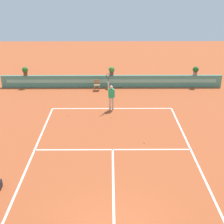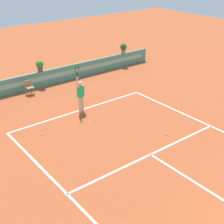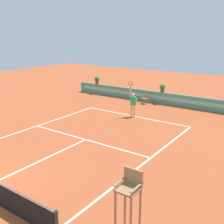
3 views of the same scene
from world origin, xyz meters
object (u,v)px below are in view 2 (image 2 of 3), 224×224
object	(u,v)px
potted_plant_far_right	(123,48)
tennis_ball_mid_court	(167,135)
tennis_player	(81,94)
tennis_ball_near_baseline	(41,135)
tennis_ball_by_sideline	(95,120)
ball_kid_chair	(29,87)
potted_plant_centre	(40,65)

from	to	relation	value
potted_plant_far_right	tennis_ball_mid_court	bearing A→B (deg)	-118.62
tennis_player	tennis_ball_near_baseline	bearing A→B (deg)	-161.42
tennis_ball_near_baseline	tennis_ball_by_sideline	xyz separation A→B (m)	(2.88, -0.26, 0.00)
ball_kid_chair	potted_plant_far_right	size ratio (longest dim) A/B	1.17
tennis_ball_near_baseline	tennis_ball_mid_court	world-z (taller)	same
tennis_ball_mid_court	potted_plant_centre	world-z (taller)	potted_plant_centre
tennis_player	potted_plant_centre	xyz separation A→B (m)	(0.06, 4.71, 0.36)
tennis_player	potted_plant_far_right	size ratio (longest dim) A/B	3.57
potted_plant_centre	tennis_player	bearing A→B (deg)	-90.69
tennis_ball_near_baseline	tennis_ball_mid_court	size ratio (longest dim) A/B	1.00
tennis_player	potted_plant_centre	size ratio (longest dim) A/B	3.57
tennis_ball_near_baseline	tennis_ball_by_sideline	world-z (taller)	same
tennis_ball_by_sideline	potted_plant_far_right	size ratio (longest dim) A/B	0.09
potted_plant_far_right	potted_plant_centre	world-z (taller)	same
tennis_ball_near_baseline	potted_plant_centre	size ratio (longest dim) A/B	0.09
ball_kid_chair	potted_plant_centre	distance (m)	1.67
ball_kid_chair	tennis_ball_near_baseline	world-z (taller)	ball_kid_chair
ball_kid_chair	tennis_player	size ratio (longest dim) A/B	0.33
tennis_ball_by_sideline	potted_plant_far_right	bearing A→B (deg)	40.96
tennis_player	potted_plant_centre	distance (m)	4.72
tennis_player	tennis_ball_by_sideline	bearing A→B (deg)	-89.58
tennis_ball_mid_court	tennis_ball_near_baseline	bearing A→B (deg)	142.29
tennis_ball_near_baseline	potted_plant_far_right	world-z (taller)	potted_plant_far_right
tennis_ball_near_baseline	tennis_player	bearing A→B (deg)	18.58
ball_kid_chair	potted_plant_far_right	xyz separation A→B (m)	(7.97, 0.73, 0.93)
tennis_ball_near_baseline	tennis_ball_by_sideline	distance (m)	2.90
potted_plant_far_right	potted_plant_centre	distance (m)	6.80
ball_kid_chair	tennis_player	xyz separation A→B (m)	(1.12, -3.98, 0.57)
tennis_ball_near_baseline	potted_plant_far_right	xyz separation A→B (m)	(9.73, 5.68, 1.38)
tennis_player	potted_plant_far_right	xyz separation A→B (m)	(6.85, 4.71, 0.36)
tennis_player	tennis_ball_by_sideline	size ratio (longest dim) A/B	38.01
tennis_ball_by_sideline	ball_kid_chair	bearing A→B (deg)	102.25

